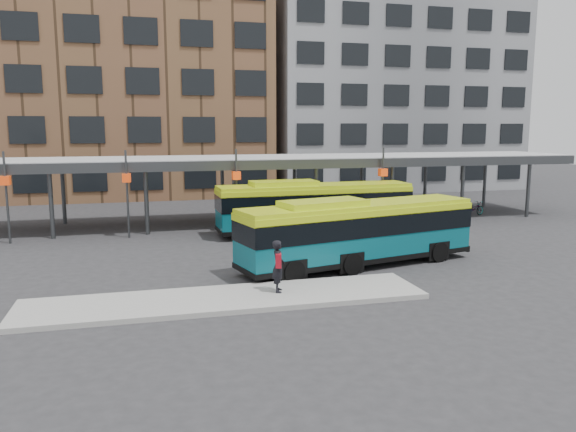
# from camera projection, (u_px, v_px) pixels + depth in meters

# --- Properties ---
(ground) EXTENTS (120.00, 120.00, 0.00)m
(ground) POSITION_uv_depth(u_px,v_px,m) (345.00, 270.00, 23.82)
(ground) COLOR #28282B
(ground) RESTS_ON ground
(boarding_island) EXTENTS (14.00, 3.00, 0.18)m
(boarding_island) POSITION_uv_depth(u_px,v_px,m) (227.00, 299.00, 19.56)
(boarding_island) COLOR gray
(boarding_island) RESTS_ON ground
(canopy) EXTENTS (40.00, 6.53, 4.80)m
(canopy) POSITION_uv_depth(u_px,v_px,m) (274.00, 161.00, 35.48)
(canopy) COLOR #999B9E
(canopy) RESTS_ON ground
(building_brick) EXTENTS (26.00, 14.00, 22.00)m
(building_brick) POSITION_uv_depth(u_px,v_px,m) (117.00, 71.00, 50.17)
(building_brick) COLOR brown
(building_brick) RESTS_ON ground
(building_grey) EXTENTS (24.00, 14.00, 20.00)m
(building_grey) POSITION_uv_depth(u_px,v_px,m) (385.00, 87.00, 56.81)
(building_grey) COLOR slate
(building_grey) RESTS_ON ground
(bus_front) EXTENTS (11.18, 4.77, 3.02)m
(bus_front) POSITION_uv_depth(u_px,v_px,m) (358.00, 231.00, 24.37)
(bus_front) COLOR #08505D
(bus_front) RESTS_ON ground
(bus_rear) EXTENTS (11.19, 2.79, 3.07)m
(bus_rear) POSITION_uv_depth(u_px,v_px,m) (314.00, 206.00, 31.92)
(bus_rear) COLOR #08505D
(bus_rear) RESTS_ON ground
(pedestrian) EXTENTS (0.59, 0.77, 1.88)m
(pedestrian) POSITION_uv_depth(u_px,v_px,m) (278.00, 266.00, 20.01)
(pedestrian) COLOR black
(pedestrian) RESTS_ON boarding_island
(bike_rack) EXTENTS (4.68, 1.42, 1.08)m
(bike_rack) POSITION_uv_depth(u_px,v_px,m) (455.00, 209.00, 38.27)
(bike_rack) COLOR slate
(bike_rack) RESTS_ON ground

